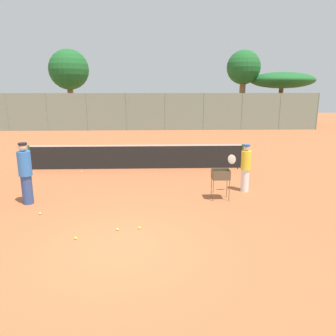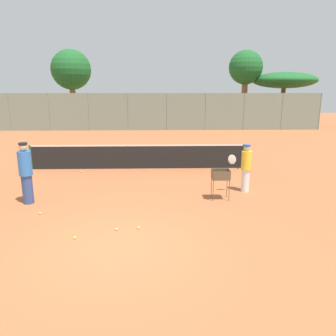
{
  "view_description": "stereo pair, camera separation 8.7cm",
  "coord_description": "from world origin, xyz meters",
  "px_view_note": "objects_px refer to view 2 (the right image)",
  "views": [
    {
      "loc": [
        0.85,
        -6.71,
        3.5
      ],
      "look_at": [
        1.22,
        3.47,
        1.0
      ],
      "focal_mm": 35.0,
      "sensor_mm": 36.0,
      "label": 1
    },
    {
      "loc": [
        0.94,
        -6.72,
        3.5
      ],
      "look_at": [
        1.22,
        3.47,
        1.0
      ],
      "focal_mm": 35.0,
      "sensor_mm": 36.0,
      "label": 2
    }
  ],
  "objects_px": {
    "player_red_cap": "(26,172)",
    "ball_cart": "(220,177)",
    "tennis_net": "(138,156)",
    "player_white_outfit": "(246,167)"
  },
  "relations": [
    {
      "from": "ball_cart",
      "to": "player_white_outfit",
      "type": "bearing_deg",
      "value": 38.27
    },
    {
      "from": "tennis_net",
      "to": "ball_cart",
      "type": "bearing_deg",
      "value": -55.54
    },
    {
      "from": "tennis_net",
      "to": "ball_cart",
      "type": "relative_size",
      "value": 9.67
    },
    {
      "from": "player_red_cap",
      "to": "tennis_net",
      "type": "bearing_deg",
      "value": -46.0
    },
    {
      "from": "tennis_net",
      "to": "ball_cart",
      "type": "distance_m",
      "value": 5.1
    },
    {
      "from": "player_white_outfit",
      "to": "player_red_cap",
      "type": "distance_m",
      "value": 7.11
    },
    {
      "from": "player_red_cap",
      "to": "ball_cart",
      "type": "distance_m",
      "value": 6.03
    },
    {
      "from": "tennis_net",
      "to": "player_red_cap",
      "type": "distance_m",
      "value": 5.42
    },
    {
      "from": "player_white_outfit",
      "to": "ball_cart",
      "type": "height_order",
      "value": "player_white_outfit"
    },
    {
      "from": "tennis_net",
      "to": "player_red_cap",
      "type": "xyz_separation_m",
      "value": [
        -3.14,
        -4.4,
        0.43
      ]
    }
  ]
}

